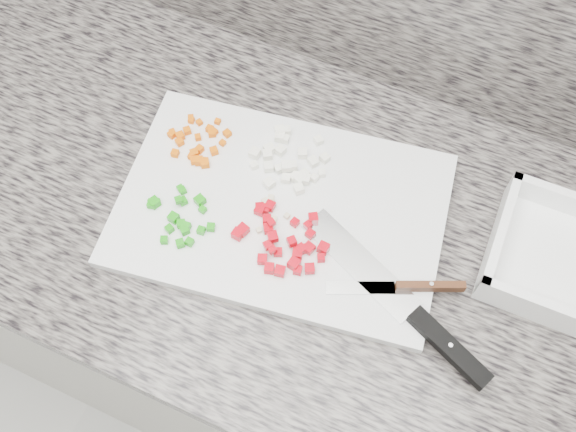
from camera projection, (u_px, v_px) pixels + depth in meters
name	position (u px, v px, depth m)	size (l,w,h in m)	color
cabinet	(287.00, 315.00, 1.38)	(3.92, 0.62, 0.86)	silver
countertop	(287.00, 217.00, 0.98)	(3.96, 0.64, 0.04)	#68625B
cutting_board	(281.00, 209.00, 0.95)	(0.48, 0.32, 0.02)	white
carrot_pile	(197.00, 144.00, 0.99)	(0.09, 0.09, 0.01)	#DF5F04
onion_pile	(289.00, 160.00, 0.98)	(0.12, 0.12, 0.02)	white
green_pepper_pile	(179.00, 216.00, 0.93)	(0.11, 0.10, 0.02)	#18970D
red_pepper_pile	(283.00, 241.00, 0.91)	(0.14, 0.12, 0.02)	#BE0210
garlic_pile	(268.00, 211.00, 0.94)	(0.05, 0.07, 0.01)	beige
chef_knife	(417.00, 317.00, 0.86)	(0.31, 0.16, 0.02)	silver
paring_knife	(413.00, 287.00, 0.88)	(0.18, 0.09, 0.02)	silver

